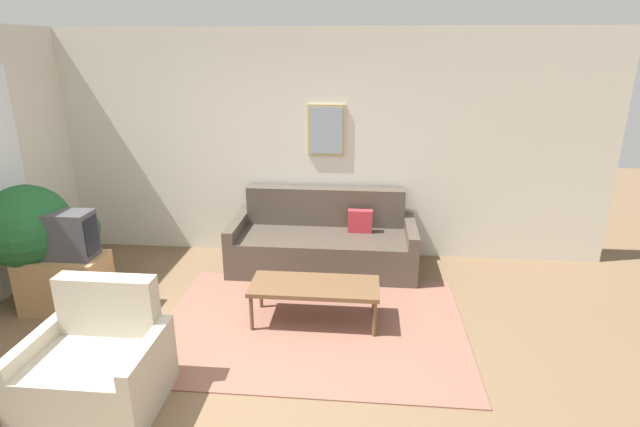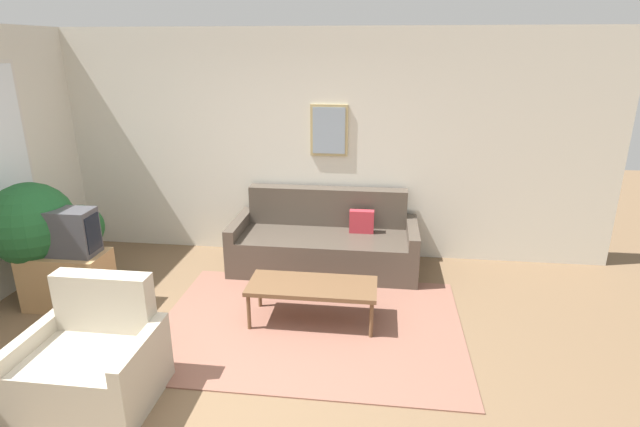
{
  "view_description": "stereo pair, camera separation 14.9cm",
  "coord_description": "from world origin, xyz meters",
  "views": [
    {
      "loc": [
        1.14,
        -3.01,
        2.49
      ],
      "look_at": [
        0.69,
        1.83,
        0.85
      ],
      "focal_mm": 28.0,
      "sensor_mm": 36.0,
      "label": 1
    },
    {
      "loc": [
        1.29,
        -3.0,
        2.49
      ],
      "look_at": [
        0.69,
        1.83,
        0.85
      ],
      "focal_mm": 28.0,
      "sensor_mm": 36.0,
      "label": 2
    }
  ],
  "objects": [
    {
      "name": "potted_plant_by_window",
      "position": [
        -2.06,
        1.92,
        0.5
      ],
      "size": [
        0.51,
        0.51,
        0.8
      ],
      "color": "beige",
      "rests_on": "ground_plane"
    },
    {
      "name": "potted_plant_tall",
      "position": [
        -2.09,
        1.22,
        0.81
      ],
      "size": [
        0.83,
        0.83,
        1.24
      ],
      "color": "#383D42",
      "rests_on": "ground_plane"
    },
    {
      "name": "area_rug",
      "position": [
        0.69,
        1.05,
        0.01
      ],
      "size": [
        2.81,
        2.04,
        0.01
      ],
      "color": "brown",
      "rests_on": "ground_plane"
    },
    {
      "name": "wall_back",
      "position": [
        0.0,
        2.85,
        1.35
      ],
      "size": [
        8.0,
        0.09,
        2.7
      ],
      "color": "beige",
      "rests_on": "ground_plane"
    },
    {
      "name": "tv",
      "position": [
        -1.75,
        1.14,
        0.8
      ],
      "size": [
        0.7,
        0.28,
        0.45
      ],
      "color": "#424247",
      "rests_on": "tv_stand"
    },
    {
      "name": "potted_plant_small",
      "position": [
        -2.18,
        1.64,
        0.45
      ],
      "size": [
        0.45,
        0.45,
        0.72
      ],
      "color": "#935638",
      "rests_on": "ground_plane"
    },
    {
      "name": "armchair",
      "position": [
        -0.74,
        -0.13,
        0.29
      ],
      "size": [
        0.92,
        0.76,
        0.89
      ],
      "rotation": [
        0.0,
        0.0,
        0.06
      ],
      "color": "#B2A893",
      "rests_on": "ground_plane"
    },
    {
      "name": "couch",
      "position": [
        0.67,
        2.39,
        0.3
      ],
      "size": [
        2.12,
        0.9,
        0.89
      ],
      "color": "#4C4238",
      "rests_on": "ground_plane"
    },
    {
      "name": "ground_plane",
      "position": [
        0.0,
        0.0,
        0.0
      ],
      "size": [
        16.0,
        16.0,
        0.0
      ],
      "primitive_type": "plane",
      "color": "brown"
    },
    {
      "name": "coffee_table",
      "position": [
        0.7,
        1.13,
        0.36
      ],
      "size": [
        1.19,
        0.5,
        0.39
      ],
      "color": "brown",
      "rests_on": "ground_plane"
    },
    {
      "name": "tv_stand",
      "position": [
        -1.75,
        1.14,
        0.28
      ],
      "size": [
        0.81,
        0.42,
        0.57
      ],
      "color": "#A87F51",
      "rests_on": "ground_plane"
    }
  ]
}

